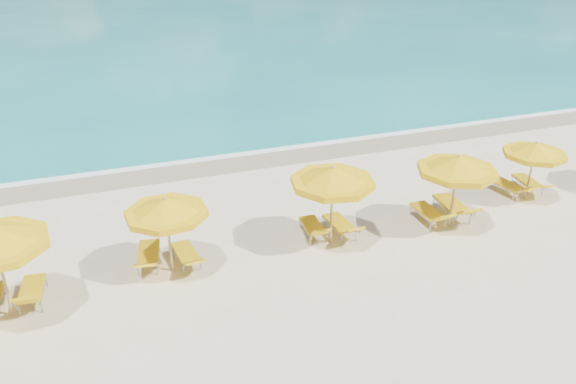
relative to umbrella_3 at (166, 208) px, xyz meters
name	(u,v)px	position (x,y,z in m)	size (l,w,h in m)	color
ground_plane	(306,250)	(3.82, -0.29, -1.91)	(120.00, 120.00, 0.00)	beige
ocean	(131,16)	(3.82, 47.71, -1.91)	(120.00, 80.00, 0.30)	#167F7B
wet_sand_band	(238,159)	(3.82, 7.11, -1.91)	(120.00, 2.60, 0.01)	tan
foam_line	(233,152)	(3.82, 7.91, -1.91)	(120.00, 1.20, 0.03)	white
whitecap_near	(75,107)	(-2.18, 16.71, -1.91)	(14.00, 0.36, 0.05)	white
whitecap_far	(285,59)	(11.82, 23.71, -1.91)	(18.00, 0.30, 0.05)	white
umbrella_3	(166,208)	(0.00, 0.00, 0.00)	(2.79, 2.79, 2.24)	tan
umbrella_4	(333,177)	(4.68, -0.11, 0.21)	(2.88, 2.88, 2.49)	tan
umbrella_5	(457,166)	(8.56, -0.52, 0.17)	(2.45, 2.45, 2.43)	tan
umbrella_6	(535,150)	(12.19, 0.25, -0.11)	(2.38, 2.38, 2.10)	tan
lounger_2_right	(33,295)	(-3.50, -0.22, -1.70)	(0.69, 1.67, 0.79)	#A5A8AD
lounger_3_left	(149,258)	(-0.55, 0.49, -1.69)	(0.88, 1.87, 0.70)	#A5A8AD
lounger_3_right	(187,257)	(0.44, 0.19, -1.71)	(0.70, 1.71, 0.65)	#A5A8AD
lounger_4_left	(313,230)	(4.32, 0.38, -1.71)	(0.68, 1.64, 0.75)	#A5A8AD
lounger_4_right	(340,228)	(5.15, 0.21, -1.70)	(0.65, 1.75, 0.74)	#A5A8AD
lounger_5_left	(428,216)	(8.08, -0.07, -1.69)	(0.62, 1.76, 0.80)	#A5A8AD
lounger_5_right	(452,210)	(9.03, 0.01, -1.66)	(0.89, 2.06, 0.87)	#A5A8AD
lounger_6_left	(507,189)	(11.81, 0.77, -1.70)	(0.83, 1.83, 0.68)	#A5A8AD
lounger_6_right	(528,185)	(12.71, 0.77, -1.71)	(0.76, 1.74, 0.64)	#A5A8AD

